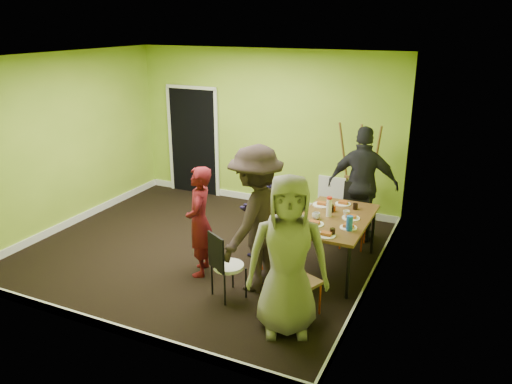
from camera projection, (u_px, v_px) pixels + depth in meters
ground at (204, 249)px, 7.47m from camera, size 5.00×5.00×0.00m
room_walls at (202, 186)px, 7.19m from camera, size 5.04×4.54×2.82m
dining_table at (334, 222)px, 6.68m from camera, size 0.90×1.50×0.75m
chair_left_far at (274, 223)px, 7.09m from camera, size 0.42×0.41×0.91m
chair_left_near at (275, 238)px, 6.44m from camera, size 0.46×0.46×1.04m
chair_back_end at (356, 201)px, 7.50m from camera, size 0.42×0.49×0.95m
chair_front_end at (297, 277)px, 5.63m from camera, size 0.48×0.48×0.90m
chair_bentwood at (224, 263)px, 6.03m from camera, size 0.46×0.46×0.87m
easel at (358, 176)px, 8.08m from camera, size 0.69×0.65×1.73m
plate_near_left at (322, 205)px, 7.11m from camera, size 0.26×0.26×0.01m
plate_near_right at (314, 224)px, 6.44m from camera, size 0.25×0.25×0.01m
plate_far_back at (343, 204)px, 7.15m from camera, size 0.22×0.22×0.01m
plate_far_front at (326, 235)px, 6.11m from camera, size 0.23×0.23×0.01m
plate_wall_back at (351, 218)px, 6.64m from camera, size 0.24×0.24×0.01m
plate_wall_front at (348, 227)px, 6.34m from camera, size 0.22×0.22×0.01m
thermos at (329, 208)px, 6.67m from camera, size 0.07×0.07×0.25m
blue_bottle at (349, 223)px, 6.23m from camera, size 0.08×0.08×0.19m
orange_bottle at (334, 209)px, 6.88m from camera, size 0.04×0.04×0.07m
glass_mid at (331, 208)px, 6.85m from camera, size 0.07×0.07×0.10m
glass_back at (355, 206)px, 6.95m from camera, size 0.07×0.07×0.09m
glass_front at (332, 232)px, 6.13m from camera, size 0.07×0.07×0.09m
cup_a at (316, 216)px, 6.62m from camera, size 0.11×0.11×0.09m
cup_b at (346, 213)px, 6.70m from camera, size 0.09×0.09×0.08m
person_standing at (200, 221)px, 6.55m from camera, size 0.53×0.64×1.49m
person_left_far at (259, 205)px, 7.11m from camera, size 0.73×0.84×1.49m
person_left_near at (256, 219)px, 6.14m from camera, size 0.82×1.27×1.86m
person_back_end at (363, 185)px, 7.53m from camera, size 1.10×0.59×1.79m
person_front_end at (288, 256)px, 5.26m from camera, size 1.03×0.87×1.79m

